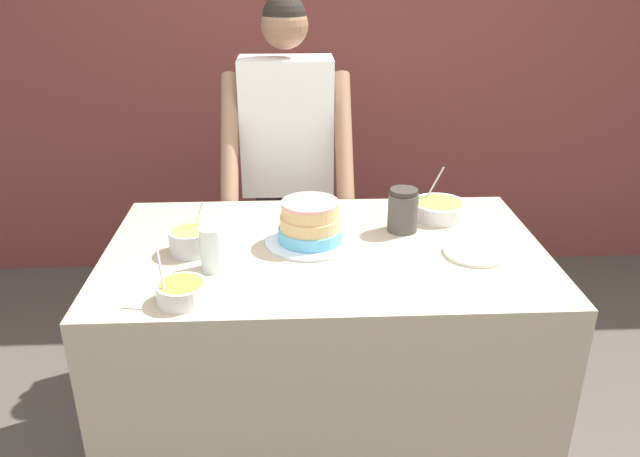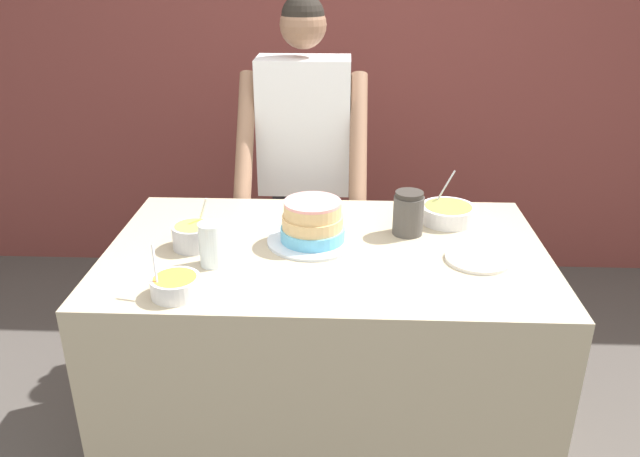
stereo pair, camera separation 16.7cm
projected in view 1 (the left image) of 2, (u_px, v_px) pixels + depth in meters
The scene contains 10 objects.
wall_back at pixel (309, 52), 3.47m from camera, with size 10.00×0.05×2.60m.
counter at pixel (325, 355), 2.31m from camera, with size 1.49×0.90×0.89m.
person_baker at pixel (287, 149), 2.82m from camera, with size 0.56×0.47×1.66m.
cake at pixel (310, 224), 2.14m from camera, with size 0.32×0.32×0.15m.
frosting_bowl_yellow at pixel (191, 240), 2.08m from camera, with size 0.14×0.14×0.17m.
frosting_bowl_olive at pixel (439, 209), 2.36m from camera, with size 0.20×0.20×0.17m.
frosting_bowl_orange at pixel (182, 291), 1.79m from camera, with size 0.15×0.15×0.15m.
drinking_glass at pixel (213, 248), 1.96m from camera, with size 0.08×0.08×0.14m.
ceramic_plate at pixel (476, 252), 2.08m from camera, with size 0.21×0.21×0.01m.
stoneware_jar at pixel (403, 210), 2.23m from camera, with size 0.11×0.11×0.16m.
Camera 1 is at (-0.11, -1.47, 1.81)m, focal length 35.00 mm.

